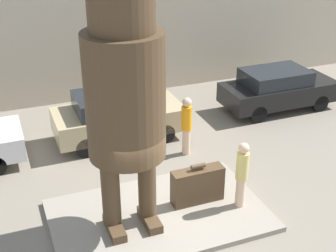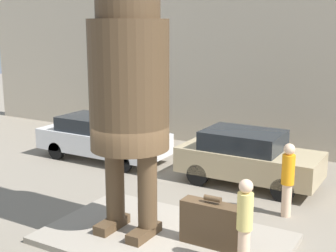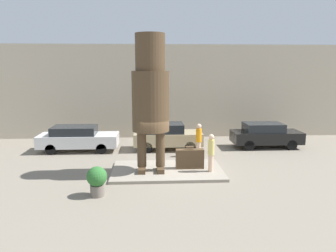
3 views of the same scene
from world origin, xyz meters
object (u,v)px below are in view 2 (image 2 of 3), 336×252
object	(u,v)px
tourist	(245,220)
worker_hivis	(288,177)
giant_suitcase	(212,224)
parked_car_white	(102,137)
parked_car_tan	(248,157)
statue_figure	(129,66)

from	to	relation	value
tourist	worker_hivis	world-z (taller)	tourist
giant_suitcase	tourist	bearing A→B (deg)	-31.42
parked_car_white	worker_hivis	distance (m)	7.04
tourist	parked_car_tan	world-z (taller)	tourist
parked_car_white	parked_car_tan	distance (m)	5.21
parked_car_tan	tourist	bearing A→B (deg)	-69.91
statue_figure	worker_hivis	size ratio (longest dim) A/B	3.38
statue_figure	worker_hivis	distance (m)	4.68
statue_figure	parked_car_tan	bearing A→B (deg)	77.73
statue_figure	giant_suitcase	xyz separation A→B (m)	(1.81, 0.25, -3.12)
statue_figure	parked_car_tan	distance (m)	5.40
statue_figure	worker_hivis	xyz separation A→B (m)	(2.61, 2.78, -2.72)
statue_figure	parked_car_tan	xyz separation A→B (m)	(0.97, 4.46, -2.89)
statue_figure	parked_car_tan	world-z (taller)	statue_figure
parked_car_white	worker_hivis	world-z (taller)	worker_hivis
statue_figure	tourist	bearing A→B (deg)	-6.16
giant_suitcase	worker_hivis	xyz separation A→B (m)	(0.80, 2.52, 0.40)
statue_figure	parked_car_white	distance (m)	6.77
giant_suitcase	tourist	xyz separation A→B (m)	(0.89, -0.55, 0.49)
parked_car_tan	statue_figure	bearing A→B (deg)	-102.27
tourist	worker_hivis	bearing A→B (deg)	91.80
tourist	parked_car_tan	size ratio (longest dim) A/B	0.43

